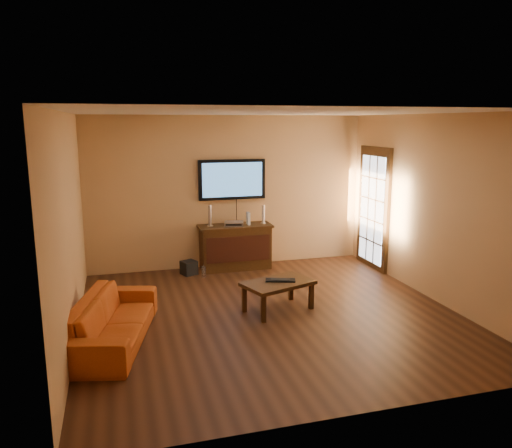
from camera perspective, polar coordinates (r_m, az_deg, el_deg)
name	(u,v)px	position (r m, az deg, el deg)	size (l,w,h in m)	color
ground_plane	(270,314)	(6.94, 1.61, -10.24)	(5.00, 5.00, 0.00)	#311A0D
room_walls	(258,186)	(7.10, 0.18, 4.36)	(5.00, 5.00, 5.00)	tan
french_door	(373,210)	(9.12, 13.26, 1.62)	(0.07, 1.02, 2.22)	black
media_console	(235,247)	(8.90, -2.37, -2.62)	(1.30, 0.50, 0.79)	black
television	(232,180)	(8.88, -2.75, 5.10)	(1.20, 0.08, 0.71)	black
coffee_table	(278,286)	(6.95, 2.54, -7.05)	(1.09, 0.86, 0.42)	black
sofa	(112,313)	(6.22, -16.12, -9.70)	(1.89, 0.55, 0.74)	#B14813
speaker_left	(210,217)	(8.72, -5.29, 0.86)	(0.10, 0.10, 0.37)	silver
speaker_right	(263,215)	(8.92, 0.84, 1.03)	(0.09, 0.09, 0.34)	silver
av_receiver	(234,224)	(8.76, -2.54, 0.05)	(0.33, 0.23, 0.07)	silver
game_console	(248,218)	(8.85, -0.89, 0.65)	(0.04, 0.16, 0.22)	white
subwoofer	(189,268)	(8.69, -7.67, -4.97)	(0.24, 0.24, 0.24)	black
bottle	(204,272)	(8.50, -6.00, -5.45)	(0.07, 0.07, 0.21)	white
keyboard	(280,280)	(6.96, 2.80, -6.42)	(0.44, 0.27, 0.02)	black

